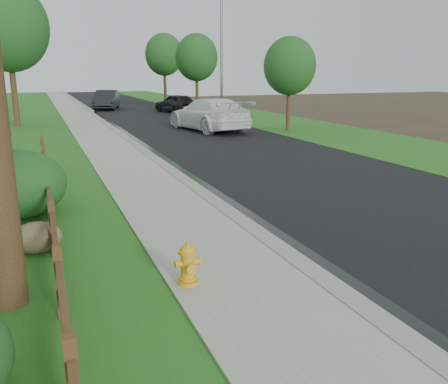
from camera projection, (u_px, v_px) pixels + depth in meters
name	position (u px, v px, depth m)	size (l,w,h in m)	color
ground	(413.00, 378.00, 5.34)	(120.00, 120.00, 0.00)	#372A1E
road	(146.00, 114.00, 38.54)	(8.00, 90.00, 0.02)	black
curb	(93.00, 115.00, 37.05)	(0.40, 90.00, 0.12)	gray
wet_gutter	(98.00, 115.00, 37.18)	(0.50, 90.00, 0.00)	black
sidewalk	(76.00, 115.00, 36.59)	(2.20, 90.00, 0.10)	gray
grass_strip	(50.00, 116.00, 35.92)	(1.60, 90.00, 0.06)	#285F1B
verge_far	(225.00, 111.00, 40.98)	(6.00, 90.00, 0.04)	#285F1B
ranch_fence	(51.00, 209.00, 9.69)	(0.12, 16.92, 1.10)	#4A2718
fire_hydrant	(188.00, 265.00, 7.40)	(0.45, 0.36, 0.70)	gold
white_suv	(209.00, 114.00, 27.41)	(2.59, 6.38, 1.85)	white
dark_car_mid	(176.00, 103.00, 39.42)	(1.81, 4.49, 1.53)	black
dark_car_far	(107.00, 100.00, 42.70)	(1.79, 5.15, 1.70)	black
streetlight	(220.00, 44.00, 32.77)	(2.00, 0.97, 9.10)	slate
boulder	(37.00, 238.00, 8.94)	(0.92, 0.69, 0.61)	brown
shrub_b	(15.00, 185.00, 10.99)	(2.30, 2.30, 1.61)	#1B4C1D
tree_near_right	(290.00, 66.00, 26.34)	(2.92, 2.92, 5.25)	#352215
tree_mid_left	(7.00, 27.00, 27.90)	(4.77, 4.77, 8.52)	#352215
tree_mid_right	(197.00, 58.00, 39.54)	(3.55, 3.55, 6.43)	#352215
tree_far_right	(164.00, 55.00, 48.47)	(3.88, 3.88, 7.16)	#352215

